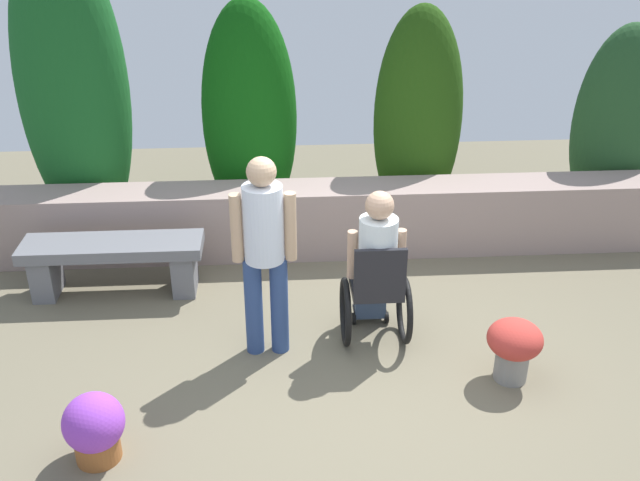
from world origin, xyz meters
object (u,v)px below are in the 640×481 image
stone_bench (114,258)px  person_in_wheelchair (376,272)px  person_standing_companion (264,245)px  flower_pot_terracotta_by_wall (94,428)px  flower_pot_purple_near (514,345)px

stone_bench → person_in_wheelchair: 2.43m
person_standing_companion → flower_pot_terracotta_by_wall: person_standing_companion is taller
person_in_wheelchair → flower_pot_purple_near: 1.19m
stone_bench → person_standing_companion: bearing=-36.1°
person_standing_companion → flower_pot_purple_near: (1.83, -0.49, -0.65)m
person_in_wheelchair → flower_pot_terracotta_by_wall: person_in_wheelchair is taller
flower_pot_purple_near → flower_pot_terracotta_by_wall: (-2.94, -0.65, -0.05)m
flower_pot_terracotta_by_wall → stone_bench: bearing=97.1°
flower_pot_purple_near → flower_pot_terracotta_by_wall: flower_pot_purple_near is taller
flower_pot_terracotta_by_wall → person_in_wheelchair: bearing=32.5°
stone_bench → person_in_wheelchair: size_ratio=1.20×
stone_bench → flower_pot_purple_near: stone_bench is taller
stone_bench → flower_pot_terracotta_by_wall: bearing=-82.8°
flower_pot_purple_near → flower_pot_terracotta_by_wall: 3.02m
stone_bench → flower_pot_purple_near: (3.21, -1.50, -0.05)m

